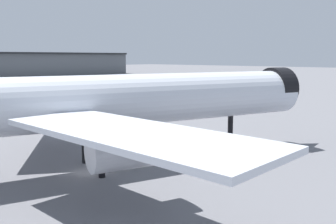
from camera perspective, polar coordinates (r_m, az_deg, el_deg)
The scene contains 3 objects.
ground at distance 43.95m, azimuth -11.85°, elevation -8.92°, with size 900.00×900.00×0.00m, color slate.
airliner_near_gate at distance 44.06m, azimuth -8.63°, elevation 1.49°, with size 59.27×52.67×17.52m.
baggage_tug_wing at distance 77.65m, azimuth -19.28°, elevation -0.98°, with size 2.85×3.57×1.85m.
Camera 1 is at (-23.85, -34.60, 12.89)m, focal length 40.43 mm.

